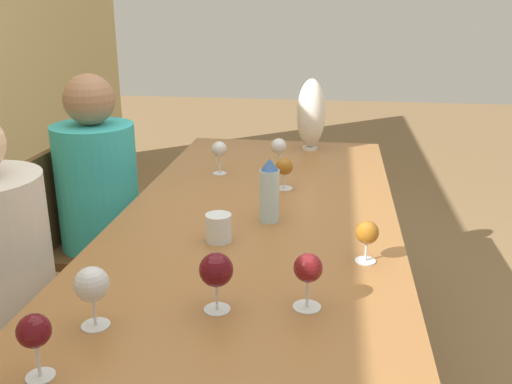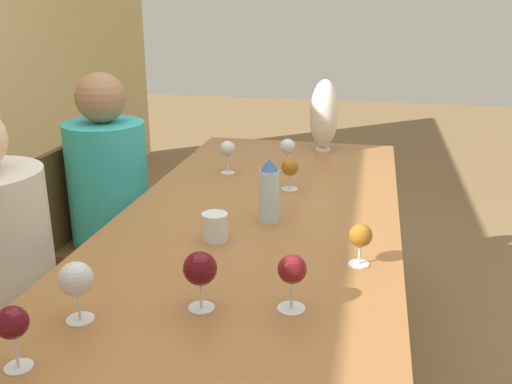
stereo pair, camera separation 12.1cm
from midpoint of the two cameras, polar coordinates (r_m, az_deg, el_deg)
name	(u,v)px [view 1 (the left image)]	position (r m, az deg, el deg)	size (l,w,h in m)	color
dining_table	(256,239)	(2.00, -1.76, -4.78)	(2.31, 0.97, 0.77)	#936033
water_bottle	(269,191)	(1.92, -0.45, 0.06)	(0.07, 0.07, 0.22)	#ADCCD6
water_tumbler	(218,228)	(1.79, -5.70, -3.61)	(0.08, 0.08, 0.09)	silver
vase	(311,114)	(2.85, 4.31, 7.81)	(0.14, 0.14, 0.35)	silver
wine_glass_0	(34,333)	(1.25, -23.97, -12.78)	(0.07, 0.07, 0.14)	silver
wine_glass_1	(219,150)	(2.46, -5.11, 4.18)	(0.07, 0.07, 0.14)	silver
wine_glass_2	(284,167)	(2.26, 1.32, 2.45)	(0.07, 0.07, 0.13)	silver
wine_glass_3	(308,270)	(1.39, 2.74, -7.79)	(0.07, 0.07, 0.14)	silver
wine_glass_4	(92,285)	(1.38, -18.57, -8.87)	(0.08, 0.08, 0.15)	silver
wine_glass_5	(367,234)	(1.65, 9.02, -4.16)	(0.07, 0.07, 0.12)	silver
wine_glass_6	(279,147)	(2.50, 0.90, 4.51)	(0.07, 0.07, 0.15)	silver
wine_glass_7	(216,271)	(1.39, -6.52, -7.87)	(0.08, 0.08, 0.15)	silver
chair_far	(88,237)	(2.71, -17.71, -4.31)	(0.44, 0.44, 0.88)	brown
person_far	(102,203)	(2.61, -16.44, -1.04)	(0.35, 0.35, 1.21)	#2D2D38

